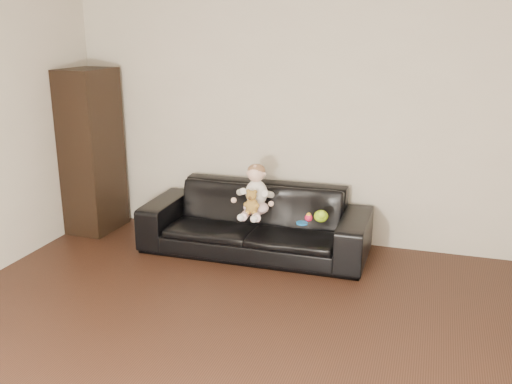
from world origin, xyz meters
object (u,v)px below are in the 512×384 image
(sofa, at_px, (255,220))
(toy_rattle, at_px, (309,218))
(baby, at_px, (256,193))
(teddy_bear, at_px, (252,202))
(cabinet, at_px, (92,151))
(toy_green, at_px, (321,216))
(toy_blue_disc, at_px, (302,223))

(sofa, bearing_deg, toy_rattle, -15.90)
(baby, bearing_deg, toy_rattle, -16.95)
(teddy_bear, distance_m, toy_rattle, 0.54)
(cabinet, xyz_separation_m, teddy_bear, (1.90, -0.37, -0.27))
(cabinet, distance_m, baby, 1.91)
(sofa, relative_size, teddy_bear, 9.54)
(toy_green, distance_m, toy_blue_disc, 0.19)
(toy_blue_disc, bearing_deg, baby, 165.58)
(baby, bearing_deg, toy_green, -13.82)
(toy_rattle, bearing_deg, sofa, 164.28)
(teddy_bear, bearing_deg, toy_rattle, -11.09)
(baby, height_order, toy_rattle, baby)
(toy_rattle, distance_m, toy_blue_disc, 0.10)
(toy_blue_disc, bearing_deg, toy_rattle, 63.09)
(teddy_bear, height_order, toy_green, teddy_bear)
(cabinet, height_order, toy_blue_disc, cabinet)
(baby, relative_size, toy_green, 3.11)
(baby, bearing_deg, toy_blue_disc, -27.00)
(sofa, relative_size, baby, 4.48)
(cabinet, bearing_deg, toy_rattle, -3.65)
(baby, xyz_separation_m, toy_blue_disc, (0.48, -0.12, -0.21))
(sofa, relative_size, toy_blue_disc, 20.84)
(toy_rattle, bearing_deg, cabinet, 173.88)
(baby, height_order, teddy_bear, baby)
(toy_rattle, xyz_separation_m, toy_blue_disc, (-0.04, -0.08, -0.03))
(teddy_bear, height_order, toy_rattle, teddy_bear)
(sofa, distance_m, toy_rattle, 0.60)
(cabinet, xyz_separation_m, toy_blue_disc, (2.37, -0.34, -0.43))
(baby, relative_size, toy_blue_disc, 4.65)
(sofa, relative_size, toy_green, 13.95)
(sofa, height_order, toy_rattle, sofa)
(cabinet, xyz_separation_m, toy_green, (2.52, -0.23, -0.39))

